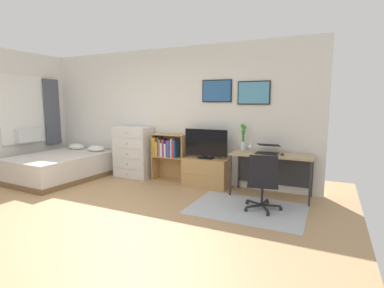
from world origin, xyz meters
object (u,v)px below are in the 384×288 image
(desk, at_px, (272,161))
(bamboo_vase, at_px, (243,137))
(bed, at_px, (61,166))
(television, at_px, (206,144))
(office_chair, at_px, (263,181))
(bookshelf, at_px, (168,153))
(wine_glass, at_px, (250,145))
(computer_mouse, at_px, (282,154))
(tv_stand, at_px, (206,172))
(laptop, at_px, (268,149))
(dresser, at_px, (133,152))

(desk, xyz_separation_m, bamboo_vase, (-0.55, 0.11, 0.38))
(bed, bearing_deg, bamboo_vase, 15.48)
(television, height_order, desk, television)
(television, height_order, office_chair, television)
(bed, bearing_deg, office_chair, 1.13)
(bookshelf, relative_size, bamboo_vase, 2.02)
(bamboo_vase, distance_m, wine_glass, 0.34)
(office_chair, height_order, computer_mouse, office_chair)
(television, bearing_deg, bed, -166.12)
(bamboo_vase, bearing_deg, wine_glass, -52.70)
(tv_stand, height_order, television, television)
(computer_mouse, bearing_deg, bed, -172.01)
(bamboo_vase, xyz_separation_m, wine_glass, (0.20, -0.26, -0.10))
(bookshelf, height_order, desk, bookshelf)
(wine_glass, bearing_deg, office_chair, -61.81)
(tv_stand, xyz_separation_m, computer_mouse, (1.42, -0.15, 0.48))
(television, xyz_separation_m, computer_mouse, (1.42, -0.12, -0.07))
(television, distance_m, wine_glass, 0.90)
(tv_stand, xyz_separation_m, bamboo_vase, (0.69, 0.10, 0.70))
(bed, xyz_separation_m, computer_mouse, (4.45, 0.62, 0.50))
(desk, distance_m, computer_mouse, 0.28)
(desk, xyz_separation_m, laptop, (-0.08, -0.02, 0.20))
(bookshelf, height_order, bamboo_vase, bamboo_vase)
(office_chair, xyz_separation_m, computer_mouse, (0.16, 0.71, 0.30))
(tv_stand, bearing_deg, wine_glass, -9.96)
(office_chair, xyz_separation_m, wine_glass, (-0.37, 0.70, 0.42))
(office_chair, distance_m, wine_glass, 0.90)
(tv_stand, height_order, office_chair, office_chair)
(office_chair, bearing_deg, tv_stand, 133.89)
(laptop, relative_size, computer_mouse, 3.87)
(bookshelf, bearing_deg, bed, -159.39)
(bed, height_order, bookshelf, bookshelf)
(bookshelf, relative_size, television, 1.14)
(laptop, bearing_deg, office_chair, -82.80)
(desk, height_order, laptop, laptop)
(bookshelf, distance_m, computer_mouse, 2.30)
(office_chair, xyz_separation_m, bamboo_vase, (-0.57, 0.96, 0.52))
(computer_mouse, bearing_deg, office_chair, -102.90)
(desk, relative_size, laptop, 3.34)
(bed, distance_m, dresser, 1.56)
(bed, bearing_deg, tv_stand, 16.52)
(desk, height_order, wine_glass, wine_glass)
(computer_mouse, xyz_separation_m, wine_glass, (-0.54, -0.01, 0.12))
(computer_mouse, bearing_deg, wine_glass, -179.03)
(laptop, xyz_separation_m, computer_mouse, (0.26, -0.12, -0.05))
(dresser, bearing_deg, office_chair, -15.89)
(tv_stand, bearing_deg, office_chair, -34.16)
(computer_mouse, distance_m, wine_glass, 0.55)
(desk, height_order, bamboo_vase, bamboo_vase)
(bed, xyz_separation_m, bookshelf, (2.16, 0.81, 0.33))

